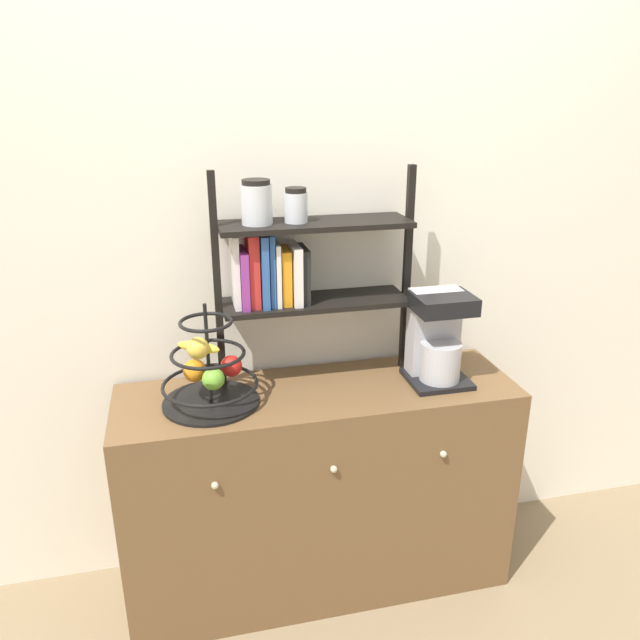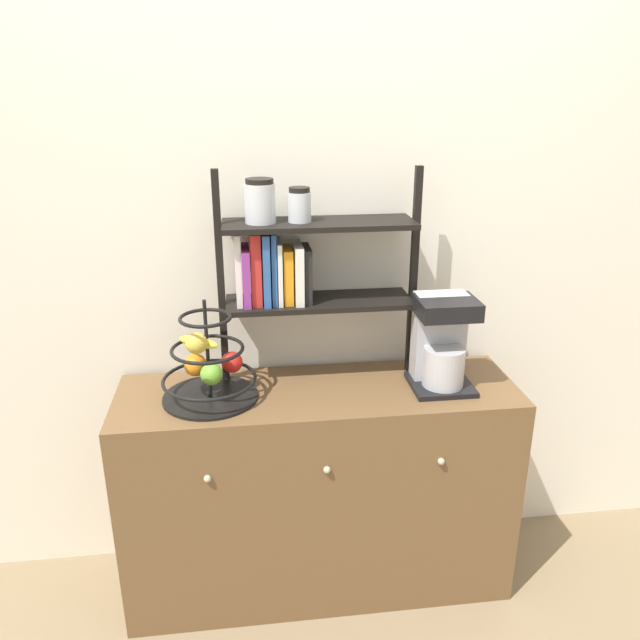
% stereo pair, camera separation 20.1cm
% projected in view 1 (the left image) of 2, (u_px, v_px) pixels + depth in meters
% --- Properties ---
extents(ground_plane, '(12.00, 12.00, 0.00)m').
position_uv_depth(ground_plane, '(332.00, 618.00, 2.23)').
color(ground_plane, '#847051').
extents(wall_back, '(7.00, 0.05, 2.60)m').
position_uv_depth(wall_back, '(302.00, 232.00, 2.19)').
color(wall_back, silver).
rests_on(wall_back, ground_plane).
extents(sideboard, '(1.38, 0.44, 0.80)m').
position_uv_depth(sideboard, '(319.00, 489.00, 2.28)').
color(sideboard, brown).
rests_on(sideboard, ground_plane).
extents(coffee_maker, '(0.21, 0.20, 0.32)m').
position_uv_depth(coffee_maker, '(438.00, 338.00, 2.16)').
color(coffee_maker, black).
rests_on(coffee_maker, sideboard).
extents(fruit_stand, '(0.32, 0.32, 0.35)m').
position_uv_depth(fruit_stand, '(209.00, 372.00, 2.01)').
color(fruit_stand, black).
rests_on(fruit_stand, sideboard).
extents(shelf_hutch, '(0.69, 0.20, 0.73)m').
position_uv_depth(shelf_hutch, '(287.00, 260.00, 2.07)').
color(shelf_hutch, black).
rests_on(shelf_hutch, sideboard).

